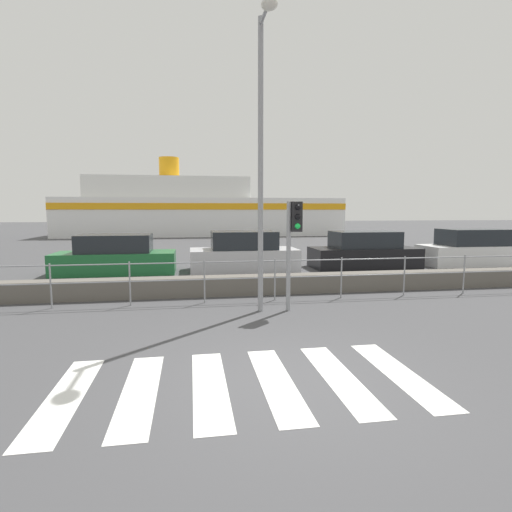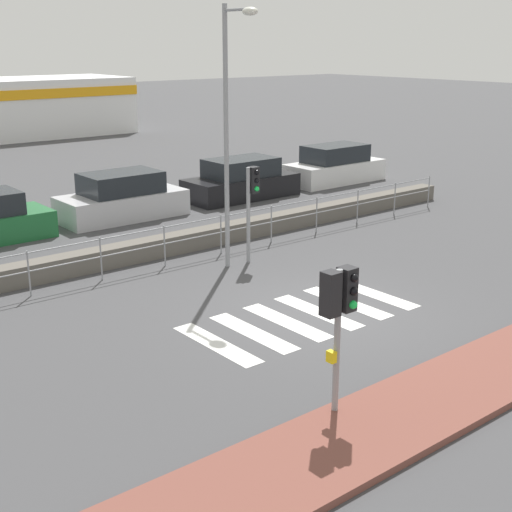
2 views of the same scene
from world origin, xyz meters
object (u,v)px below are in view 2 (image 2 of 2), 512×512
object	(u,v)px
traffic_light_near	(338,304)
parked_car_silver	(122,199)
streetlamp	(231,112)
traffic_light_far	(252,193)
parked_car_white	(335,166)
parked_car_black	(241,181)

from	to	relation	value
traffic_light_near	parked_car_silver	bearing A→B (deg)	74.30
traffic_light_near	streetlamp	bearing A→B (deg)	64.38
parked_car_silver	traffic_light_near	bearing A→B (deg)	-105.70
traffic_light_far	parked_car_white	size ratio (longest dim) A/B	0.58
traffic_light_far	parked_car_white	world-z (taller)	traffic_light_far
traffic_light_far	parked_car_white	bearing A→B (deg)	33.91
traffic_light_near	traffic_light_far	distance (m)	8.24
traffic_light_far	parked_car_silver	xyz separation A→B (m)	(-0.30, 6.42, -1.20)
streetlamp	parked_car_black	xyz separation A→B (m)	(5.42, 6.57, -3.34)
parked_car_silver	parked_car_white	bearing A→B (deg)	0.00
traffic_light_far	traffic_light_near	bearing A→B (deg)	-119.91
streetlamp	parked_car_black	bearing A→B (deg)	50.48
traffic_light_far	streetlamp	world-z (taller)	streetlamp
traffic_light_near	parked_car_silver	world-z (taller)	traffic_light_near
parked_car_silver	parked_car_white	distance (m)	9.85
parked_car_silver	parked_car_white	xyz separation A→B (m)	(9.85, 0.00, 0.00)
parked_car_black	parked_car_silver	bearing A→B (deg)	180.00
traffic_light_far	parked_car_black	xyz separation A→B (m)	(4.66, 6.42, -1.22)
traffic_light_far	streetlamp	bearing A→B (deg)	-169.03
traffic_light_near	parked_car_white	xyz separation A→B (m)	(13.66, 13.57, -1.22)
traffic_light_far	parked_car_silver	distance (m)	6.54
streetlamp	parked_car_silver	world-z (taller)	streetlamp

